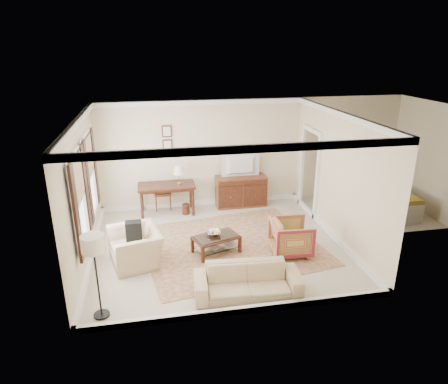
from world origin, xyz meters
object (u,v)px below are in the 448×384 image
object	(u,v)px
sideboard	(241,191)
tv	(241,159)
writing_desk	(167,189)
coffee_table	(216,240)
club_armchair	(135,241)
striped_armchair	(291,236)
sofa	(248,277)

from	to	relation	value
sideboard	tv	bearing A→B (deg)	-90.00
tv	sideboard	bearing A→B (deg)	-90.00
writing_desk	coffee_table	distance (m)	2.56
tv	club_armchair	size ratio (longest dim) A/B	0.90
sideboard	striped_armchair	xyz separation A→B (m)	(0.44, -2.86, -0.00)
coffee_table	sofa	xyz separation A→B (m)	(0.29, -1.62, 0.07)
coffee_table	club_armchair	world-z (taller)	club_armchair
tv	sofa	bearing A→B (deg)	78.52
club_armchair	sofa	size ratio (longest dim) A/B	0.58
writing_desk	coffee_table	xyz separation A→B (m)	(0.91, -2.37, -0.39)
club_armchair	coffee_table	bearing A→B (deg)	79.66
sideboard	sofa	bearing A→B (deg)	-101.43
striped_armchair	club_armchair	size ratio (longest dim) A/B	0.76
tv	striped_armchair	distance (m)	3.02
club_armchair	sofa	distance (m)	2.50
club_armchair	sideboard	bearing A→B (deg)	119.57
sideboard	coffee_table	size ratio (longest dim) A/B	1.27
sideboard	club_armchair	bearing A→B (deg)	-136.88
writing_desk	tv	bearing A→B (deg)	4.30
coffee_table	striped_armchair	distance (m)	1.61
sofa	club_armchair	bearing A→B (deg)	146.65
sideboard	sofa	xyz separation A→B (m)	(-0.84, -4.16, -0.05)
coffee_table	striped_armchair	world-z (taller)	striped_armchair
striped_armchair	sofa	world-z (taller)	striped_armchair
writing_desk	sideboard	distance (m)	2.06
tv	coffee_table	world-z (taller)	tv
sideboard	coffee_table	world-z (taller)	sideboard
sideboard	tv	size ratio (longest dim) A/B	1.39
writing_desk	club_armchair	bearing A→B (deg)	-107.47
coffee_table	tv	bearing A→B (deg)	65.82
writing_desk	coffee_table	world-z (taller)	writing_desk
striped_armchair	sofa	bearing A→B (deg)	139.34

